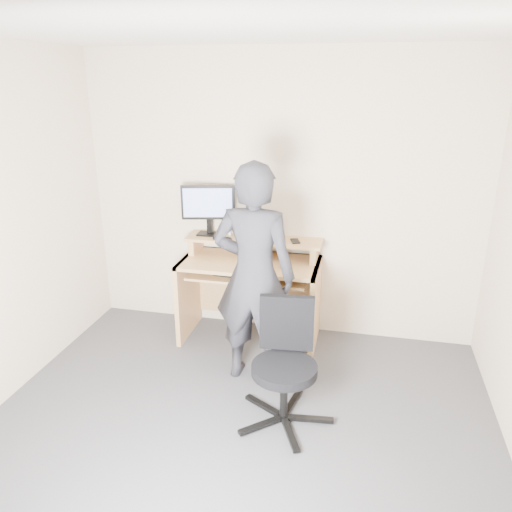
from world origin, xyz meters
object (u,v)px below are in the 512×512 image
at_px(person, 254,276).
at_px(monitor, 208,206).
at_px(desk, 252,279).
at_px(office_chair, 285,358).

bearing_deg(person, monitor, -48.68).
bearing_deg(monitor, desk, -24.64).
bearing_deg(office_chair, person, 119.80).
height_order(desk, person, person).
xyz_separation_m(office_chair, person, (-0.32, 0.44, 0.40)).
xyz_separation_m(monitor, office_chair, (0.90, -1.19, -0.72)).
relative_size(office_chair, person, 0.49).
distance_m(desk, monitor, 0.76).
bearing_deg(person, office_chair, 128.97).
distance_m(monitor, person, 1.00).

